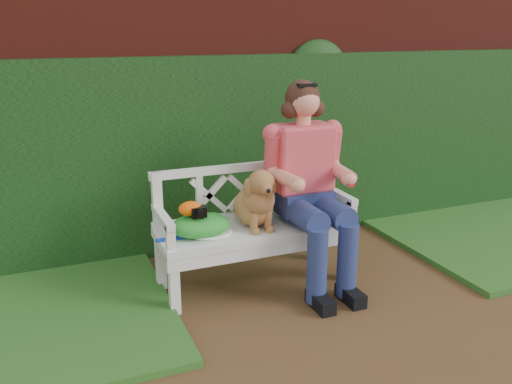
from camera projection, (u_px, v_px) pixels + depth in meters
name	position (u px, v px, depth m)	size (l,w,h in m)	color
ground	(354.00, 323.00, 3.69)	(60.00, 60.00, 0.00)	#56331B
brick_wall	(250.00, 120.00, 5.04)	(10.00, 0.30, 2.20)	#5F1B13
ivy_hedge	(259.00, 151.00, 4.92)	(10.00, 0.18, 1.70)	#255F20
garden_bench	(256.00, 255.00, 4.18)	(1.58, 0.60, 0.48)	white
seated_woman	(305.00, 180.00, 4.14)	(0.68, 0.91, 1.61)	#FE517E
dog	(255.00, 197.00, 4.03)	(0.32, 0.43, 0.48)	#B98044
tennis_racket	(208.00, 233.00, 3.93)	(0.59, 0.25, 0.03)	silver
green_bag	(200.00, 225.00, 3.92)	(0.44, 0.34, 0.15)	#217C2D
camera_item	(199.00, 211.00, 3.86)	(0.11, 0.08, 0.07)	black
baseball_glove	(190.00, 209.00, 3.87)	(0.17, 0.12, 0.11)	#EB5508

